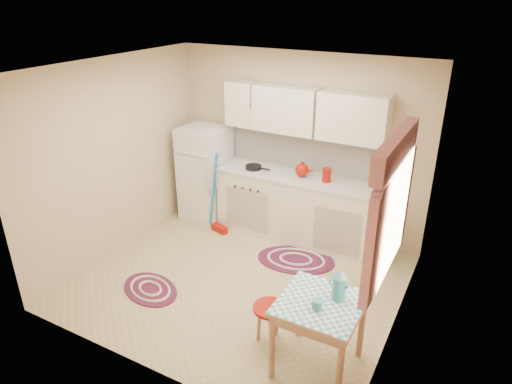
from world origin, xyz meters
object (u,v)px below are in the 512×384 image
fridge (205,173)px  table (318,335)px  base_cabinets (297,209)px  stool (270,324)px

fridge → table: size_ratio=1.94×
base_cabinets → table: 2.42m
fridge → stool: size_ratio=3.33×
base_cabinets → fridge: bearing=-178.1°
fridge → stool: fridge is taller
fridge → stool: 2.93m
base_cabinets → table: size_ratio=3.12×
table → stool: 0.56m
base_cabinets → stool: bearing=-73.4°
table → stool: table is taller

